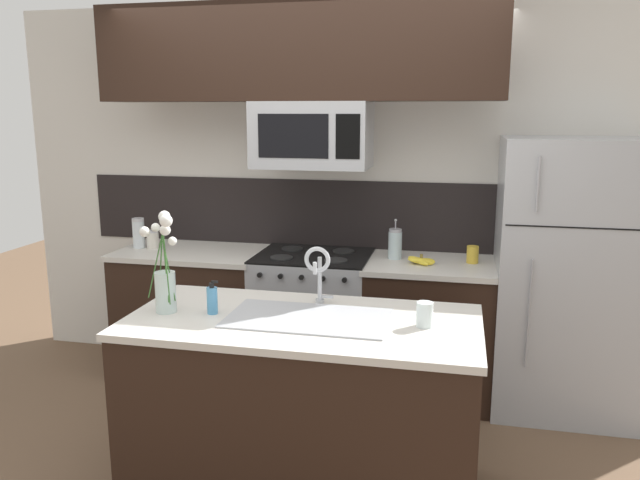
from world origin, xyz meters
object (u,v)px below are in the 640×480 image
object	(u,v)px
storage_jar_tall	(139,233)
french_press	(395,244)
stove_range	(313,320)
banana_bunch	(421,261)
drinking_glass	(425,315)
storage_jar_medium	(153,239)
coffee_tin	(473,254)
dish_soap_bottle	(212,300)
microwave	(312,135)
sink_faucet	(318,267)
refrigerator	(569,277)
flower_vase	(165,278)

from	to	relation	value
storage_jar_tall	french_press	size ratio (longest dim) A/B	0.80
stove_range	banana_bunch	world-z (taller)	banana_bunch
french_press	storage_jar_tall	bearing A→B (deg)	-178.01
drinking_glass	storage_jar_tall	bearing A→B (deg)	149.35
storage_jar_medium	coffee_tin	bearing A→B (deg)	1.14
stove_range	dish_soap_bottle	distance (m)	1.39
banana_bunch	drinking_glass	world-z (taller)	drinking_glass
storage_jar_medium	french_press	world-z (taller)	french_press
stove_range	storage_jar_tall	bearing A→B (deg)	-179.86
storage_jar_tall	banana_bunch	xyz separation A→B (m)	(2.00, -0.06, -0.08)
storage_jar_medium	microwave	bearing A→B (deg)	-1.32
storage_jar_tall	dish_soap_bottle	distance (m)	1.67
microwave	drinking_glass	size ratio (longest dim) A/B	6.47
storage_jar_medium	sink_faucet	bearing A→B (deg)	-35.85
banana_bunch	dish_soap_bottle	distance (m)	1.53
sink_faucet	drinking_glass	size ratio (longest dim) A/B	2.66
refrigerator	banana_bunch	distance (m)	0.91
refrigerator	storage_jar_tall	xyz separation A→B (m)	(-2.91, -0.02, 0.16)
storage_jar_medium	drinking_glass	distance (m)	2.34
refrigerator	storage_jar_medium	size ratio (longest dim) A/B	13.36
stove_range	french_press	bearing A→B (deg)	6.33
flower_vase	storage_jar_tall	bearing A→B (deg)	123.14
drinking_glass	flower_vase	world-z (taller)	flower_vase
dish_soap_bottle	flower_vase	distance (m)	0.25
stove_range	storage_jar_medium	size ratio (longest dim) A/B	7.25
microwave	drinking_glass	xyz separation A→B (m)	(0.81, -1.22, -0.75)
coffee_tin	stove_range	bearing A→B (deg)	-177.25
dish_soap_bottle	storage_jar_medium	bearing A→B (deg)	127.25
flower_vase	sink_faucet	bearing A→B (deg)	20.61
stove_range	coffee_tin	distance (m)	1.16
microwave	banana_bunch	xyz separation A→B (m)	(0.72, -0.04, -0.79)
flower_vase	coffee_tin	bearing A→B (deg)	42.50
storage_jar_medium	sink_faucet	distance (m)	1.78
dish_soap_bottle	coffee_tin	bearing A→B (deg)	46.82
storage_jar_medium	dish_soap_bottle	world-z (taller)	dish_soap_bottle
storage_jar_tall	sink_faucet	xyz separation A→B (m)	(1.55, -1.03, 0.09)
microwave	refrigerator	xyz separation A→B (m)	(1.63, 0.04, -0.86)
storage_jar_medium	dish_soap_bottle	xyz separation A→B (m)	(0.97, -1.28, 0.00)
coffee_tin	sink_faucet	distance (m)	1.34
microwave	storage_jar_medium	world-z (taller)	microwave
stove_range	refrigerator	bearing A→B (deg)	0.70
storage_jar_medium	banana_bunch	world-z (taller)	storage_jar_medium
stove_range	drinking_glass	world-z (taller)	drinking_glass
banana_bunch	drinking_glass	size ratio (longest dim) A/B	1.66
refrigerator	french_press	world-z (taller)	refrigerator
storage_jar_medium	flower_vase	xyz separation A→B (m)	(0.74, -1.31, 0.11)
microwave	coffee_tin	distance (m)	1.29
dish_soap_bottle	flower_vase	world-z (taller)	flower_vase
refrigerator	storage_jar_tall	distance (m)	2.91
storage_jar_tall	coffee_tin	distance (m)	2.32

